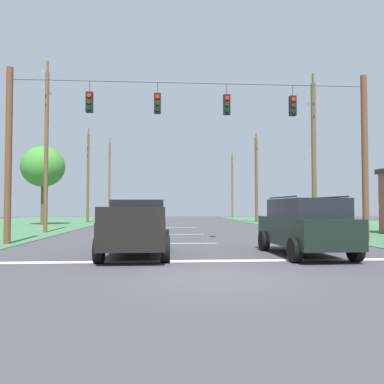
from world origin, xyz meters
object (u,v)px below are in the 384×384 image
at_px(utility_pole_near_left, 232,186).
at_px(utility_pole_far_left, 46,147).
at_px(utility_pole_distant_left, 109,179).
at_px(tree_roadside_right, 43,167).
at_px(utility_pole_far_right, 256,179).
at_px(pickup_truck, 137,228).
at_px(utility_pole_distant_right, 88,175).
at_px(utility_pole_mid_right, 314,154).
at_px(distant_car_crossing_white, 303,220).
at_px(suv_black, 305,225).
at_px(overhead_signal_span, 192,147).

height_order(utility_pole_near_left, utility_pole_far_left, utility_pole_far_left).
distance_m(utility_pole_far_left, utility_pole_distant_left, 31.28).
bearing_deg(utility_pole_distant_left, tree_roadside_right, -99.16).
height_order(utility_pole_far_right, utility_pole_distant_left, utility_pole_distant_left).
distance_m(pickup_truck, utility_pole_far_left, 14.86).
xyz_separation_m(utility_pole_far_right, utility_pole_distant_right, (-18.21, 0.31, 0.32)).
height_order(utility_pole_mid_right, utility_pole_far_right, utility_pole_mid_right).
bearing_deg(distant_car_crossing_white, utility_pole_mid_right, 16.15).
xyz_separation_m(suv_black, utility_pole_mid_right, (5.37, 12.92, 4.30)).
relative_size(overhead_signal_span, utility_pole_near_left, 1.74).
relative_size(pickup_truck, suv_black, 1.11).
height_order(utility_pole_far_left, utility_pole_distant_left, utility_pole_distant_left).
bearing_deg(utility_pole_far_left, utility_pole_distant_left, 90.43).
xyz_separation_m(suv_black, utility_pole_near_left, (5.04, 43.87, 3.72)).
xyz_separation_m(distant_car_crossing_white, utility_pole_distant_left, (-17.38, 31.54, 4.91)).
xyz_separation_m(distant_car_crossing_white, utility_pole_far_right, (0.63, 16.30, 3.96)).
bearing_deg(suv_black, utility_pole_distant_right, 114.10).
xyz_separation_m(pickup_truck, utility_pole_mid_right, (11.21, 12.34, 4.39)).
distance_m(overhead_signal_span, suv_black, 7.03).
bearing_deg(utility_pole_distant_left, utility_pole_far_left, -89.57).
height_order(suv_black, utility_pole_near_left, utility_pole_near_left).
relative_size(distant_car_crossing_white, utility_pole_near_left, 0.44).
xyz_separation_m(suv_black, utility_pole_distant_right, (-13.09, 29.27, 4.00)).
distance_m(distant_car_crossing_white, utility_pole_far_right, 16.79).
relative_size(utility_pole_far_right, tree_roadside_right, 1.34).
relative_size(utility_pole_far_right, utility_pole_near_left, 0.99).
relative_size(suv_black, utility_pole_distant_right, 0.48).
bearing_deg(utility_pole_far_right, tree_roadside_right, -166.51).
xyz_separation_m(utility_pole_near_left, utility_pole_far_left, (-17.71, -30.95, 0.87)).
bearing_deg(utility_pole_distant_left, utility_pole_near_left, -1.06).
distance_m(utility_pole_far_left, tree_roadside_right, 11.49).
relative_size(utility_pole_distant_right, tree_roadside_right, 1.39).
bearing_deg(distant_car_crossing_white, suv_black, -109.50).
distance_m(distant_car_crossing_white, utility_pole_distant_left, 36.34).
xyz_separation_m(overhead_signal_span, suv_black, (3.58, -4.96, -3.45)).
relative_size(utility_pole_far_right, utility_pole_far_left, 0.86).
bearing_deg(tree_roadside_right, utility_pole_far_left, -72.18).
distance_m(suv_black, tree_roadside_right, 29.15).
height_order(pickup_truck, utility_pole_near_left, utility_pole_near_left).
relative_size(pickup_truck, utility_pole_distant_right, 0.53).
bearing_deg(utility_pole_far_right, overhead_signal_span, -109.93).
distance_m(overhead_signal_span, pickup_truck, 6.07).
distance_m(utility_pole_near_left, utility_pole_distant_right, 23.29).
xyz_separation_m(utility_pole_mid_right, utility_pole_distant_left, (-18.27, 31.28, 0.35)).
bearing_deg(suv_black, overhead_signal_span, 125.83).
bearing_deg(distant_car_crossing_white, pickup_truck, -130.53).
height_order(overhead_signal_span, distant_car_crossing_white, overhead_signal_span).
bearing_deg(utility_pole_distant_left, distant_car_crossing_white, -61.14).
bearing_deg(overhead_signal_span, utility_pole_mid_right, 41.63).
bearing_deg(suv_black, utility_pole_near_left, 83.44).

